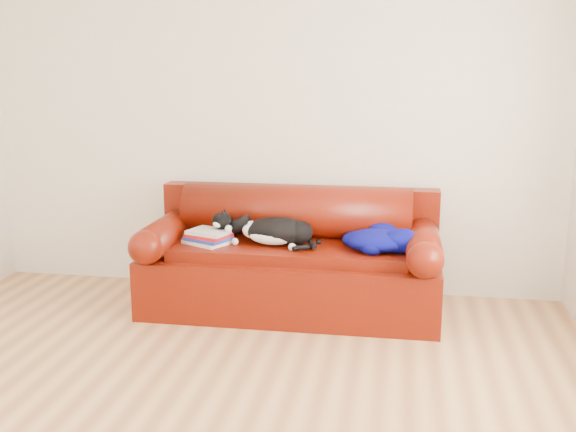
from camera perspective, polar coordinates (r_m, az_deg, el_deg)
name	(u,v)px	position (r m, az deg, el deg)	size (l,w,h in m)	color
ground	(197,404)	(3.71, -7.72, -15.48)	(4.50, 4.50, 0.00)	#96623C
room_shell	(213,81)	(3.26, -6.38, 11.25)	(4.52, 4.02, 2.61)	beige
sofa_base	(291,278)	(4.91, 0.28, -5.27)	(2.10, 0.90, 0.50)	#370E02
sofa_back	(297,230)	(5.06, 0.74, -1.15)	(2.10, 1.01, 0.88)	#370E02
book_stack	(208,237)	(4.84, -6.75, -1.77)	(0.38, 0.35, 0.10)	beige
cat	(277,232)	(4.76, -0.94, -1.35)	(0.68, 0.33, 0.25)	black
blanket	(380,239)	(4.69, 7.77, -1.95)	(0.57, 0.46, 0.17)	#020542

